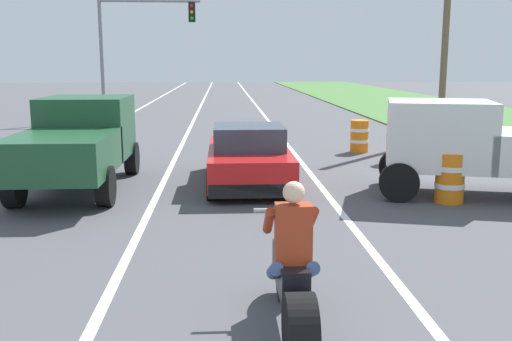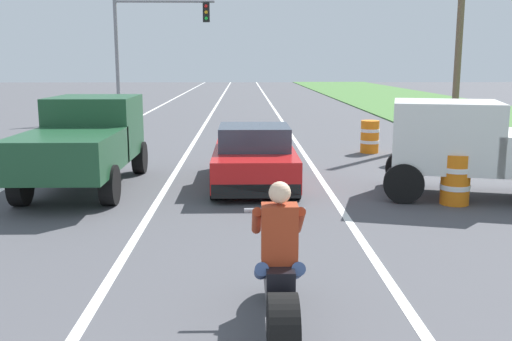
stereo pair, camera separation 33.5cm
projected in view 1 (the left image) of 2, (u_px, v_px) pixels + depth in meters
lane_stripe_left_solid at (91, 136)px, 21.93m from camera, size 0.14×120.00×0.01m
lane_stripe_right_solid at (280, 135)px, 22.34m from camera, size 0.14×120.00×0.01m
lane_stripe_centre_dashed at (186, 136)px, 22.14m from camera, size 0.14×120.00×0.01m
motorcycle_with_rider at (293, 281)px, 5.85m from camera, size 0.70×2.21×1.62m
sports_car_red at (248, 157)px, 13.26m from camera, size 1.84×4.30×1.37m
pickup_truck_left_lane_dark_green at (78, 140)px, 12.64m from camera, size 2.02×4.80×1.98m
pickup_truck_right_shoulder_white at (485, 144)px, 11.99m from camera, size 5.14×3.14×1.98m
traffic_light_mast_near at (133, 36)px, 27.48m from camera, size 4.81×0.34×6.00m
utility_pole_roadside at (447, 17)px, 20.48m from camera, size 0.24×0.24×8.70m
construction_barrel_nearest at (450, 178)px, 11.53m from camera, size 0.58×0.58×1.00m
construction_barrel_mid at (396, 145)px, 16.13m from camera, size 0.58×0.58×1.00m
construction_barrel_far at (359, 136)px, 18.04m from camera, size 0.58×0.58×1.00m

